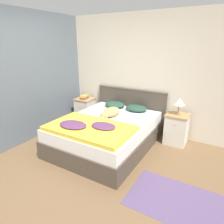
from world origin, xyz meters
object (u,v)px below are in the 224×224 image
(pillow_right, at_px, (136,108))
(dog, at_px, (110,112))
(pillow_left, at_px, (115,104))
(bed, at_px, (107,133))
(nightstand_left, at_px, (85,110))
(table_lamp, at_px, (179,102))
(book_stack, at_px, (84,97))
(nightstand_right, at_px, (176,129))

(pillow_right, xyz_separation_m, dog, (-0.31, -0.58, 0.02))
(pillow_left, bearing_deg, bed, -71.31)
(nightstand_left, height_order, dog, dog)
(nightstand_left, distance_m, table_lamp, 2.36)
(bed, bearing_deg, book_stack, 145.29)
(nightstand_right, height_order, book_stack, book_stack)
(pillow_right, bearing_deg, pillow_left, 180.00)
(nightstand_right, height_order, table_lamp, table_lamp)
(pillow_left, distance_m, dog, 0.63)
(pillow_left, bearing_deg, nightstand_left, 179.21)
(pillow_right, distance_m, dog, 0.66)
(pillow_left, bearing_deg, dog, -68.85)
(pillow_left, relative_size, dog, 0.70)
(pillow_left, bearing_deg, book_stack, 179.50)
(book_stack, xyz_separation_m, table_lamp, (2.30, -0.00, 0.21))
(nightstand_left, height_order, pillow_left, pillow_left)
(nightstand_left, relative_size, nightstand_right, 1.00)
(pillow_left, xyz_separation_m, dog, (0.23, -0.58, 0.02))
(nightstand_right, bearing_deg, pillow_right, -179.21)
(bed, height_order, pillow_left, pillow_left)
(bed, relative_size, pillow_right, 4.31)
(bed, relative_size, nightstand_left, 3.28)
(nightstand_right, xyz_separation_m, pillow_right, (-0.88, -0.01, 0.30))
(nightstand_right, bearing_deg, bed, -144.97)
(pillow_right, relative_size, book_stack, 2.01)
(book_stack, height_order, table_lamp, table_lamp)
(bed, bearing_deg, dog, 101.39)
(nightstand_left, bearing_deg, pillow_right, -0.49)
(nightstand_right, xyz_separation_m, pillow_left, (-1.41, -0.01, 0.30))
(nightstand_left, height_order, table_lamp, table_lamp)
(dog, bearing_deg, table_lamp, 26.46)
(pillow_left, xyz_separation_m, table_lamp, (1.41, 0.01, 0.27))
(dog, bearing_deg, nightstand_left, 151.63)
(nightstand_left, xyz_separation_m, dog, (1.10, -0.60, 0.32))
(nightstand_left, xyz_separation_m, nightstand_right, (2.29, 0.00, 0.00))
(nightstand_left, bearing_deg, nightstand_right, 0.00)
(pillow_left, height_order, book_stack, book_stack)
(nightstand_left, xyz_separation_m, pillow_right, (1.41, -0.01, 0.30))
(book_stack, distance_m, table_lamp, 2.31)
(nightstand_right, relative_size, pillow_right, 1.31)
(pillow_right, bearing_deg, nightstand_left, 179.51)
(bed, bearing_deg, pillow_left, 108.69)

